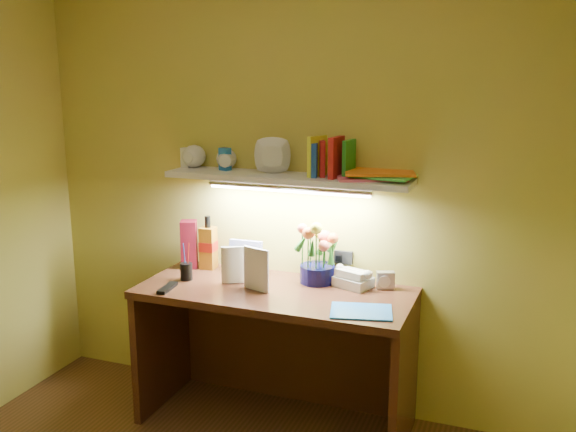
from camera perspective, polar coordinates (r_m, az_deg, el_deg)
The scene contains 13 objects.
desk at distance 3.43m, azimuth -1.16°, elevation -12.46°, with size 1.40×0.60×0.75m, color #35170E.
flower_bouquet at distance 3.36m, azimuth 2.64°, elevation -3.27°, with size 0.20×0.20×0.32m, color #060838, non-canonical shape.
telephone at distance 3.33m, azimuth 5.83°, elevation -5.41°, with size 0.18×0.13×0.11m, color beige, non-canonical shape.
desk_clock at distance 3.33m, azimuth 8.65°, elevation -5.66°, with size 0.09×0.05×0.09m, color #AAABAF.
whisky_bottle at distance 3.62m, azimuth -7.11°, elevation -2.34°, with size 0.08×0.08×0.30m, color #A46413, non-canonical shape.
whisky_box at distance 3.65m, azimuth -8.78°, elevation -2.50°, with size 0.09×0.09×0.27m, color #590B15.
pen_cup at distance 3.46m, azimuth -9.04°, elevation -4.38°, with size 0.06×0.06×0.16m, color black.
art_card at distance 3.53m, azimuth -3.81°, elevation -3.65°, with size 0.18×0.04×0.18m, color white, non-canonical shape.
tv_remote at distance 3.34m, azimuth -10.66°, elevation -6.30°, with size 0.04×0.16×0.02m, color black.
blue_folder at distance 3.02m, azimuth 6.53°, elevation -8.42°, with size 0.28×0.21×0.01m, color blue.
desk_book_a at distance 3.37m, azimuth -5.96°, elevation -4.38°, with size 0.15×0.02×0.20m, color white.
desk_book_b at distance 3.30m, azimuth -3.94°, elevation -4.47°, with size 0.16×0.02×0.22m, color silver.
wall_shelf at distance 3.31m, azimuth 0.22°, elevation 4.02°, with size 1.32×0.37×0.24m.
Camera 1 is at (1.16, -1.68, 1.84)m, focal length 40.00 mm.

